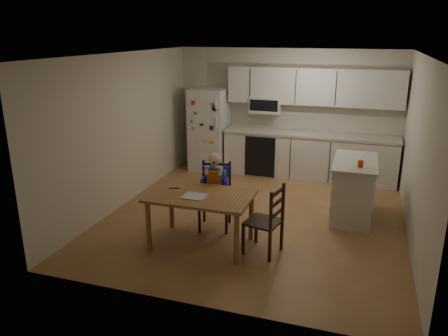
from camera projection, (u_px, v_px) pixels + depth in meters
name	position (u px, v px, depth m)	size (l,w,h in m)	color
room	(264.00, 133.00, 7.02)	(4.52, 5.01, 2.51)	#905C39
refrigerator	(209.00, 130.00, 9.11)	(0.72, 0.70, 1.70)	silver
kitchen_run	(309.00, 134.00, 8.58)	(3.37, 0.62, 2.15)	silver
kitchen_island	(353.00, 189.00, 6.83)	(0.65, 1.24, 0.91)	silver
red_cup	(361.00, 164.00, 6.38)	(0.08, 0.08, 0.10)	red
dining_table	(201.00, 201.00, 5.85)	(1.37, 0.88, 0.74)	brown
napkin	(194.00, 196.00, 5.74)	(0.29, 0.26, 0.01)	silver
toddler_spoon	(173.00, 188.00, 6.03)	(0.02, 0.02, 0.12)	#3329C2
chair_booster	(215.00, 182.00, 6.39)	(0.51, 0.51, 1.16)	black
chair_side	(270.00, 216.00, 5.63)	(0.50, 0.50, 0.95)	black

